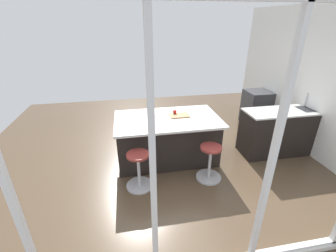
# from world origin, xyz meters

# --- Properties ---
(ground_plane) EXTENTS (7.65, 7.65, 0.00)m
(ground_plane) POSITION_xyz_m (0.00, 0.00, 0.00)
(ground_plane) COLOR brown
(window_panel_rear) EXTENTS (5.88, 0.12, 2.82)m
(window_panel_rear) POSITION_xyz_m (0.00, 2.45, 1.76)
(window_panel_rear) COLOR silver
(window_panel_rear) RESTS_ON ground_plane
(interior_partition_left) EXTENTS (0.15, 4.90, 2.82)m
(interior_partition_left) POSITION_xyz_m (-2.94, -0.00, 1.41)
(interior_partition_left) COLOR silver
(interior_partition_left) RESTS_ON ground_plane
(sink_cabinet) EXTENTS (2.12, 0.60, 1.20)m
(sink_cabinet) POSITION_xyz_m (-2.60, 0.31, 0.47)
(sink_cabinet) COLOR black
(sink_cabinet) RESTS_ON ground_plane
(oven_range) EXTENTS (0.60, 0.61, 0.89)m
(oven_range) POSITION_xyz_m (-2.59, -1.10, 0.44)
(oven_range) COLOR #38383D
(oven_range) RESTS_ON ground_plane
(kitchen_island) EXTENTS (1.91, 1.14, 0.89)m
(kitchen_island) POSITION_xyz_m (0.01, 0.16, 0.45)
(kitchen_island) COLOR black
(kitchen_island) RESTS_ON ground_plane
(stool_by_window) EXTENTS (0.44, 0.44, 0.63)m
(stool_by_window) POSITION_xyz_m (-0.60, 0.91, 0.30)
(stool_by_window) COLOR #B7B7BC
(stool_by_window) RESTS_ON ground_plane
(stool_middle) EXTENTS (0.44, 0.44, 0.63)m
(stool_middle) POSITION_xyz_m (0.61, 0.91, 0.30)
(stool_middle) COLOR #B7B7BC
(stool_middle) RESTS_ON ground_plane
(cutting_board) EXTENTS (0.36, 0.24, 0.02)m
(cutting_board) POSITION_xyz_m (-0.23, 0.13, 0.90)
(cutting_board) COLOR olive
(cutting_board) RESTS_ON kitchen_island
(apple_red) EXTENTS (0.07, 0.07, 0.07)m
(apple_red) POSITION_xyz_m (-0.16, 0.05, 0.95)
(apple_red) COLOR red
(apple_red) RESTS_ON cutting_board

